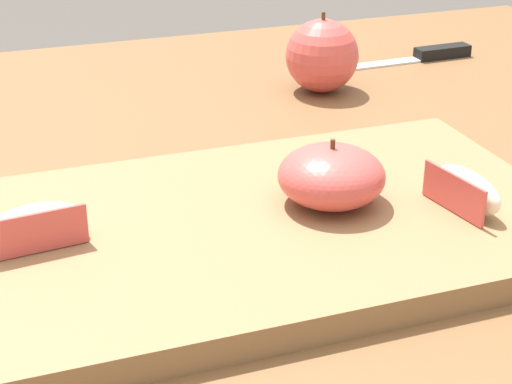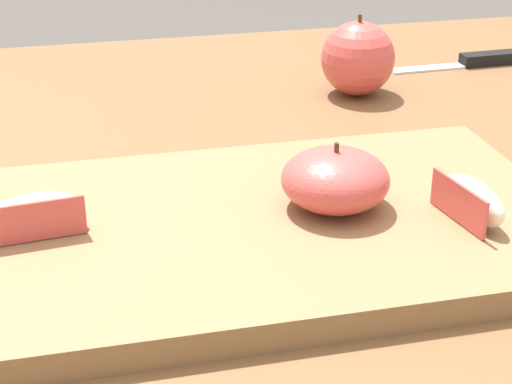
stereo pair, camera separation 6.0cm
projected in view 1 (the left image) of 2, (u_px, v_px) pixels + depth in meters
name	position (u px, v px, depth m)	size (l,w,h in m)	color
dining_table	(170.00, 296.00, 0.73)	(1.30, 0.95, 0.73)	brown
cutting_board	(256.00, 230.00, 0.62)	(0.45, 0.27, 0.02)	olive
apple_half_skin_up	(331.00, 176.00, 0.62)	(0.08, 0.08, 0.05)	#D14C47
apple_wedge_left	(465.00, 190.00, 0.62)	(0.03, 0.07, 0.03)	#F4EACC
apple_wedge_middle	(36.00, 225.00, 0.57)	(0.07, 0.03, 0.03)	#F4EACC
paring_knife	(433.00, 54.00, 1.04)	(0.16, 0.02, 0.01)	silver
whole_apple_pink_lady	(322.00, 56.00, 0.91)	(0.08, 0.08, 0.09)	#D14C47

